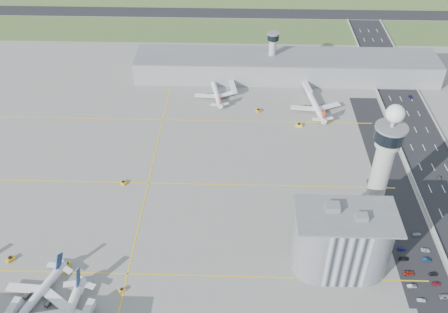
{
  "coord_description": "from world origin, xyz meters",
  "views": [
    {
      "loc": [
        6.2,
        -167.7,
        174.11
      ],
      "look_at": [
        0.0,
        35.0,
        15.0
      ],
      "focal_mm": 40.0,
      "sensor_mm": 36.0,
      "label": 1
    }
  ],
  "objects_px": {
    "car_lot_6": "(445,297)",
    "car_lot_9": "(427,260)",
    "car_lot_4": "(402,249)",
    "car_lot_8": "(433,274)",
    "tug_1": "(67,265)",
    "tug_5": "(299,125)",
    "car_lot_0": "(421,300)",
    "tug_0": "(11,259)",
    "tug_2": "(122,290)",
    "tug_3": "(123,183)",
    "car_lot_7": "(436,284)",
    "control_tower": "(383,162)",
    "car_hw_2": "(411,97)",
    "secondary_tower": "(272,51)",
    "airplane_near_b": "(36,293)",
    "car_lot_2": "(409,273)",
    "jet_bridge_far_0": "(231,83)",
    "admin_building": "(342,241)",
    "car_lot_3": "(404,259)",
    "car_hw_4": "(371,55)",
    "car_lot_5": "(398,234)",
    "car_hw_1": "(439,178)",
    "tug_4": "(258,110)",
    "car_lot_10": "(426,250)",
    "car_lot_1": "(412,286)",
    "airplane_far_a": "(216,90)",
    "airplane_far_b": "(316,102)"
  },
  "relations": [
    {
      "from": "car_lot_6",
      "to": "car_lot_9",
      "type": "height_order",
      "value": "car_lot_9"
    },
    {
      "from": "car_lot_4",
      "to": "car_lot_8",
      "type": "bearing_deg",
      "value": -150.08
    },
    {
      "from": "tug_1",
      "to": "tug_5",
      "type": "distance_m",
      "value": 158.24
    },
    {
      "from": "tug_5",
      "to": "car_lot_0",
      "type": "height_order",
      "value": "tug_5"
    },
    {
      "from": "tug_0",
      "to": "tug_2",
      "type": "relative_size",
      "value": 1.26
    },
    {
      "from": "tug_1",
      "to": "tug_3",
      "type": "relative_size",
      "value": 1.08
    },
    {
      "from": "tug_1",
      "to": "car_lot_7",
      "type": "distance_m",
      "value": 159.98
    },
    {
      "from": "control_tower",
      "to": "car_hw_2",
      "type": "distance_m",
      "value": 128.71
    },
    {
      "from": "secondary_tower",
      "to": "tug_5",
      "type": "height_order",
      "value": "secondary_tower"
    },
    {
      "from": "tug_0",
      "to": "car_lot_6",
      "type": "relative_size",
      "value": 0.78
    },
    {
      "from": "airplane_near_b",
      "to": "car_lot_2",
      "type": "height_order",
      "value": "airplane_near_b"
    },
    {
      "from": "tug_2",
      "to": "car_lot_7",
      "type": "relative_size",
      "value": 0.75
    },
    {
      "from": "jet_bridge_far_0",
      "to": "car_lot_2",
      "type": "height_order",
      "value": "jet_bridge_far_0"
    },
    {
      "from": "car_lot_6",
      "to": "car_lot_8",
      "type": "distance_m",
      "value": 11.84
    },
    {
      "from": "tug_3",
      "to": "car_lot_2",
      "type": "distance_m",
      "value": 146.19
    },
    {
      "from": "admin_building",
      "to": "car_lot_3",
      "type": "distance_m",
      "value": 33.83
    },
    {
      "from": "tug_3",
      "to": "car_hw_4",
      "type": "relative_size",
      "value": 0.85
    },
    {
      "from": "car_lot_4",
      "to": "car_lot_9",
      "type": "distance_m",
      "value": 11.37
    },
    {
      "from": "car_lot_5",
      "to": "car_lot_6",
      "type": "bearing_deg",
      "value": -161.56
    },
    {
      "from": "car_hw_2",
      "to": "airplane_near_b",
      "type": "bearing_deg",
      "value": -143.09
    },
    {
      "from": "tug_0",
      "to": "car_hw_1",
      "type": "distance_m",
      "value": 217.91
    },
    {
      "from": "tug_0",
      "to": "tug_4",
      "type": "bearing_deg",
      "value": -91.15
    },
    {
      "from": "car_lot_7",
      "to": "car_lot_10",
      "type": "height_order",
      "value": "car_lot_10"
    },
    {
      "from": "car_lot_0",
      "to": "tug_4",
      "type": "bearing_deg",
      "value": 27.52
    },
    {
      "from": "car_lot_6",
      "to": "car_hw_4",
      "type": "distance_m",
      "value": 220.37
    },
    {
      "from": "car_lot_1",
      "to": "car_lot_2",
      "type": "xyz_separation_m",
      "value": [
        0.47,
        6.92,
        -0.02
      ]
    },
    {
      "from": "tug_3",
      "to": "car_lot_2",
      "type": "height_order",
      "value": "tug_3"
    },
    {
      "from": "car_lot_10",
      "to": "car_hw_2",
      "type": "xyz_separation_m",
      "value": [
        28.37,
        134.45,
        -0.01
      ]
    },
    {
      "from": "car_lot_3",
      "to": "car_hw_1",
      "type": "bearing_deg",
      "value": -33.48
    },
    {
      "from": "airplane_far_a",
      "to": "admin_building",
      "type": "bearing_deg",
      "value": -167.7
    },
    {
      "from": "tug_0",
      "to": "car_lot_7",
      "type": "xyz_separation_m",
      "value": [
        186.06,
        -7.55,
        -0.49
      ]
    },
    {
      "from": "secondary_tower",
      "to": "car_lot_8",
      "type": "distance_m",
      "value": 188.14
    },
    {
      "from": "secondary_tower",
      "to": "car_lot_3",
      "type": "xyz_separation_m",
      "value": [
        52.23,
        -168.21,
        -18.19
      ]
    },
    {
      "from": "secondary_tower",
      "to": "airplane_far_b",
      "type": "distance_m",
      "value": 53.62
    },
    {
      "from": "secondary_tower",
      "to": "tug_2",
      "type": "relative_size",
      "value": 11.31
    },
    {
      "from": "car_lot_0",
      "to": "car_lot_8",
      "type": "relative_size",
      "value": 0.99
    },
    {
      "from": "secondary_tower",
      "to": "tug_4",
      "type": "xyz_separation_m",
      "value": [
        -10.06,
        -48.59,
        -17.87
      ]
    },
    {
      "from": "car_hw_2",
      "to": "car_hw_4",
      "type": "height_order",
      "value": "car_hw_4"
    },
    {
      "from": "secondary_tower",
      "to": "car_lot_3",
      "type": "distance_m",
      "value": 177.07
    },
    {
      "from": "car_lot_3",
      "to": "car_hw_2",
      "type": "distance_m",
      "value": 145.27
    },
    {
      "from": "car_lot_4",
      "to": "tug_3",
      "type": "bearing_deg",
      "value": 66.58
    },
    {
      "from": "airplane_far_b",
      "to": "tug_2",
      "type": "bearing_deg",
      "value": 137.04
    },
    {
      "from": "airplane_near_b",
      "to": "tug_5",
      "type": "relative_size",
      "value": 10.0
    },
    {
      "from": "control_tower",
      "to": "car_lot_4",
      "type": "distance_m",
      "value": 41.41
    },
    {
      "from": "tug_0",
      "to": "car_lot_7",
      "type": "bearing_deg",
      "value": -141.33
    },
    {
      "from": "car_lot_8",
      "to": "tug_5",
      "type": "bearing_deg",
      "value": 18.96
    },
    {
      "from": "jet_bridge_far_0",
      "to": "control_tower",
      "type": "bearing_deg",
      "value": 19.45
    },
    {
      "from": "tug_4",
      "to": "car_hw_2",
      "type": "distance_m",
      "value": 103.8
    },
    {
      "from": "secondary_tower",
      "to": "tug_1",
      "type": "distance_m",
      "value": 202.38
    },
    {
      "from": "car_lot_4",
      "to": "car_lot_8",
      "type": "distance_m",
      "value": 17.29
    }
  ]
}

